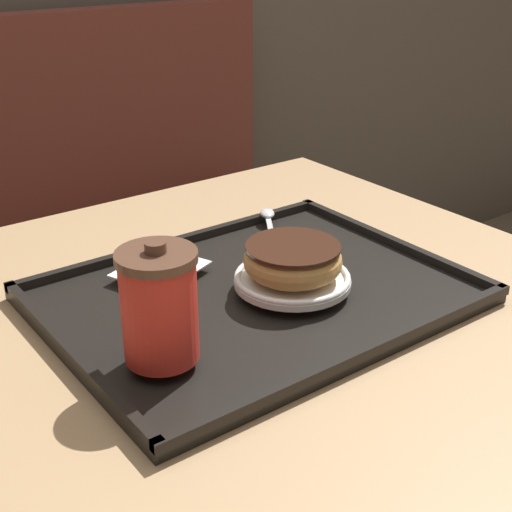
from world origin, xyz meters
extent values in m
cube|color=brown|center=(0.04, 0.84, 0.23)|extent=(1.33, 0.44, 0.45)
cube|color=brown|center=(0.04, 1.02, 0.73)|extent=(1.33, 0.08, 0.55)
cube|color=tan|center=(0.00, 0.00, 0.73)|extent=(0.86, 0.87, 0.03)
cube|color=black|center=(-0.02, 0.00, 0.75)|extent=(0.51, 0.39, 0.01)
cube|color=black|center=(-0.02, -0.19, 0.76)|extent=(0.51, 0.01, 0.01)
cube|color=black|center=(-0.02, 0.19, 0.76)|extent=(0.51, 0.01, 0.01)
cube|color=black|center=(-0.26, 0.00, 0.76)|extent=(0.01, 0.39, 0.01)
cube|color=black|center=(0.23, 0.00, 0.76)|extent=(0.01, 0.39, 0.01)
cube|color=white|center=(-0.09, 0.11, 0.77)|extent=(0.13, 0.12, 0.00)
cylinder|color=red|center=(-0.19, -0.08, 0.82)|extent=(0.08, 0.08, 0.11)
cylinder|color=brown|center=(-0.19, -0.08, 0.88)|extent=(0.08, 0.08, 0.01)
cylinder|color=brown|center=(-0.19, -0.08, 0.89)|extent=(0.02, 0.02, 0.01)
cylinder|color=white|center=(0.02, -0.03, 0.77)|extent=(0.15, 0.15, 0.01)
torus|color=white|center=(0.02, -0.03, 0.78)|extent=(0.15, 0.15, 0.01)
torus|color=tan|center=(0.02, -0.03, 0.80)|extent=(0.12, 0.12, 0.04)
cylinder|color=#381E14|center=(0.02, -0.03, 0.82)|extent=(0.12, 0.12, 0.00)
ellipsoid|color=silver|center=(0.14, 0.17, 0.77)|extent=(0.04, 0.04, 0.01)
cube|color=silver|center=(0.09, 0.11, 0.77)|extent=(0.07, 0.11, 0.00)
camera|label=1|loc=(-0.49, -0.64, 1.18)|focal=50.00mm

